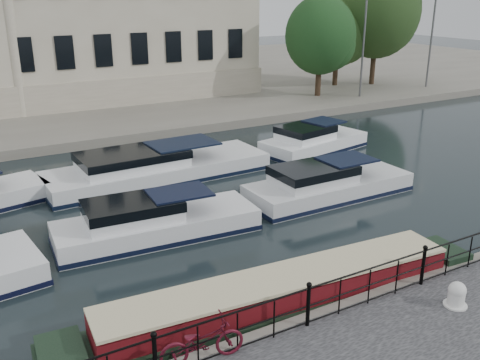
% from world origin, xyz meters
% --- Properties ---
extents(ground_plane, '(160.00, 160.00, 0.00)m').
position_xyz_m(ground_plane, '(0.00, 0.00, 0.00)').
color(ground_plane, black).
rests_on(ground_plane, ground).
extents(far_bank, '(120.00, 42.00, 0.55)m').
position_xyz_m(far_bank, '(0.00, 39.00, 0.28)').
color(far_bank, '#6B665B').
rests_on(far_bank, ground_plane).
extents(railing, '(24.14, 0.14, 1.22)m').
position_xyz_m(railing, '(0.00, -2.25, 1.20)').
color(railing, black).
rests_on(railing, near_quay).
extents(civic_building, '(53.55, 31.84, 16.85)m').
position_xyz_m(civic_building, '(-1.00, 34.71, 7.04)').
color(civic_building, '#ADA38C').
rests_on(civic_building, far_bank).
extents(lamp_posts, '(8.24, 1.55, 8.07)m').
position_xyz_m(lamp_posts, '(26.00, 20.70, 4.80)').
color(lamp_posts, '#59595B').
rests_on(lamp_posts, far_bank).
extents(bicycle, '(2.04, 0.95, 1.03)m').
position_xyz_m(bicycle, '(-2.87, -2.17, 1.06)').
color(bicycle, '#4E0D1B').
rests_on(bicycle, near_quay).
extents(mooring_bollard, '(0.62, 0.62, 0.69)m').
position_xyz_m(mooring_bollard, '(3.93, -3.48, 0.88)').
color(mooring_bollard, silver).
rests_on(mooring_bollard, near_quay).
extents(narrowboat, '(12.95, 2.62, 1.48)m').
position_xyz_m(narrowboat, '(0.22, -0.84, 0.37)').
color(narrowboat, black).
rests_on(narrowboat, ground_plane).
extents(cabin_cruisers, '(27.95, 10.57, 1.99)m').
position_xyz_m(cabin_cruisers, '(-0.42, 8.49, 0.37)').
color(cabin_cruisers, silver).
rests_on(cabin_cruisers, ground_plane).
extents(trees, '(14.05, 8.57, 10.30)m').
position_xyz_m(trees, '(24.70, 24.16, 5.83)').
color(trees, black).
rests_on(trees, far_bank).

